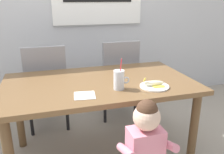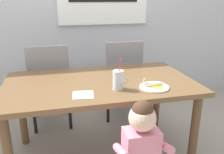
% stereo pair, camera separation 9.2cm
% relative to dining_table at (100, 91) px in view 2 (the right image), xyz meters
% --- Properties ---
extents(dining_table, '(1.59, 0.91, 0.74)m').
position_rel_dining_table_xyz_m(dining_table, '(0.00, 0.00, 0.00)').
color(dining_table, brown).
rests_on(dining_table, ground).
extents(dining_chair_left, '(0.44, 0.45, 0.96)m').
position_rel_dining_table_xyz_m(dining_chair_left, '(-0.43, 0.65, -0.11)').
color(dining_chair_left, gray).
rests_on(dining_chair_left, ground).
extents(dining_chair_right, '(0.44, 0.44, 0.96)m').
position_rel_dining_table_xyz_m(dining_chair_right, '(0.39, 0.70, -0.11)').
color(dining_chair_right, gray).
rests_on(dining_chair_right, ground).
extents(toddler_standing, '(0.33, 0.24, 0.84)m').
position_rel_dining_table_xyz_m(toddler_standing, '(0.14, -0.66, -0.12)').
color(toddler_standing, '#3F4760').
rests_on(toddler_standing, ground).
extents(milk_cup, '(0.13, 0.08, 0.25)m').
position_rel_dining_table_xyz_m(milk_cup, '(0.11, -0.21, 0.16)').
color(milk_cup, silver).
rests_on(milk_cup, dining_table).
extents(snack_plate, '(0.23, 0.23, 0.01)m').
position_rel_dining_table_xyz_m(snack_plate, '(0.39, -0.25, 0.10)').
color(snack_plate, white).
rests_on(snack_plate, dining_table).
extents(peeled_banana, '(0.17, 0.12, 0.07)m').
position_rel_dining_table_xyz_m(peeled_banana, '(0.38, -0.25, 0.12)').
color(peeled_banana, '#F4EAC6').
rests_on(peeled_banana, snack_plate).
extents(paper_napkin, '(0.17, 0.17, 0.00)m').
position_rel_dining_table_xyz_m(paper_napkin, '(-0.17, -0.27, 0.09)').
color(paper_napkin, white).
rests_on(paper_napkin, dining_table).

